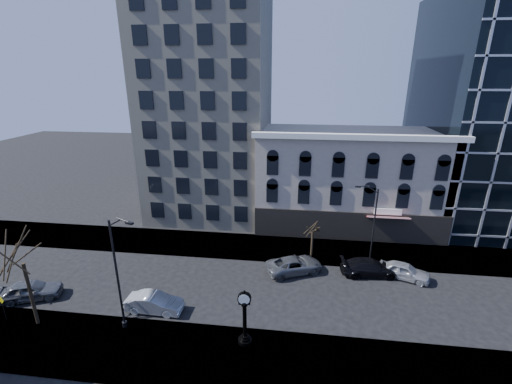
# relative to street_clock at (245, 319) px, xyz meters

# --- Properties ---
(ground) EXTENTS (160.00, 160.00, 0.00)m
(ground) POSITION_rel_street_clock_xyz_m (-2.50, 6.47, -2.11)
(ground) COLOR black
(ground) RESTS_ON ground
(sidewalk_far) EXTENTS (160.00, 6.00, 0.12)m
(sidewalk_far) POSITION_rel_street_clock_xyz_m (-2.50, 14.47, -2.05)
(sidewalk_far) COLOR gray
(sidewalk_far) RESTS_ON ground
(sidewalk_near) EXTENTS (160.00, 6.00, 0.12)m
(sidewalk_near) POSITION_rel_street_clock_xyz_m (-2.50, -1.53, -2.05)
(sidewalk_near) COLOR gray
(sidewalk_near) RESTS_ON ground
(cream_tower) EXTENTS (15.90, 15.40, 42.50)m
(cream_tower) POSITION_rel_street_clock_xyz_m (-8.61, 25.35, 17.21)
(cream_tower) COLOR beige
(cream_tower) RESTS_ON ground
(victorian_row) EXTENTS (22.60, 11.19, 12.50)m
(victorian_row) POSITION_rel_street_clock_xyz_m (9.50, 22.36, 3.89)
(victorian_row) COLOR #B3A493
(victorian_row) RESTS_ON ground
(street_clock) EXTENTS (1.00, 1.00, 4.40)m
(street_clock) POSITION_rel_street_clock_xyz_m (0.00, 0.00, 0.00)
(street_clock) COLOR black
(street_clock) RESTS_ON sidewalk_near
(street_lamp_near) EXTENTS (2.36, 1.00, 9.43)m
(street_lamp_near) POSITION_rel_street_clock_xyz_m (-8.77, 0.26, 5.13)
(street_lamp_near) COLOR black
(street_lamp_near) RESTS_ON sidewalk_near
(street_lamp_far) EXTENTS (2.19, 0.33, 8.44)m
(street_lamp_far) POSITION_rel_street_clock_xyz_m (10.39, 12.49, 4.38)
(street_lamp_far) COLOR black
(street_lamp_far) RESTS_ON sidewalk_far
(bare_tree_near) EXTENTS (4.97, 4.97, 8.52)m
(bare_tree_near) POSITION_rel_street_clock_xyz_m (-16.34, -0.02, 4.45)
(bare_tree_near) COLOR #2F2517
(bare_tree_near) RESTS_ON sidewalk_near
(bare_tree_far) EXTENTS (2.66, 2.66, 4.57)m
(bare_tree_far) POSITION_rel_street_clock_xyz_m (5.12, 13.27, 1.45)
(bare_tree_far) COLOR #2F2517
(bare_tree_far) RESTS_ON sidewalk_far
(warning_sign) EXTENTS (0.68, 0.27, 2.19)m
(warning_sign) POSITION_rel_street_clock_xyz_m (-19.11, 0.04, -0.49)
(warning_sign) COLOR black
(warning_sign) RESTS_ON sidewalk_near
(car_near_a) EXTENTS (5.33, 3.71, 1.69)m
(car_near_a) POSITION_rel_street_clock_xyz_m (-19.19, 2.88, -1.27)
(car_near_a) COLOR #595B60
(car_near_a) RESTS_ON ground
(car_near_b) EXTENTS (4.72, 1.72, 1.55)m
(car_near_b) POSITION_rel_street_clock_xyz_m (-7.91, 2.63, -1.34)
(car_near_b) COLOR #A5A8AD
(car_near_b) RESTS_ON ground
(car_far_a) EXTENTS (6.11, 4.60, 1.54)m
(car_far_a) POSITION_rel_street_clock_xyz_m (3.35, 9.94, -1.34)
(car_far_a) COLOR #595B60
(car_far_a) RESTS_ON ground
(car_far_b) EXTENTS (5.75, 2.80, 1.61)m
(car_far_b) POSITION_rel_street_clock_xyz_m (10.61, 10.37, -1.30)
(car_far_b) COLOR black
(car_far_b) RESTS_ON ground
(car_far_c) EXTENTS (4.93, 3.31, 1.56)m
(car_far_c) POSITION_rel_street_clock_xyz_m (13.75, 10.17, -1.33)
(car_far_c) COLOR #A5A8AD
(car_far_c) RESTS_ON ground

